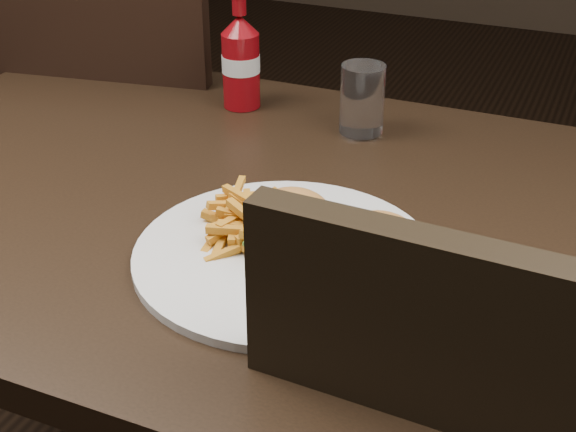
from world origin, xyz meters
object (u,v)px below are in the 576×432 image
at_px(tumbler, 362,99).
at_px(ketchup_bottle, 241,70).
at_px(plate, 284,255).
at_px(dining_table, 246,210).
at_px(chair_far, 151,184).

bearing_deg(tumbler, ketchup_bottle, 172.72).
bearing_deg(tumbler, plate, -84.72).
xyz_separation_m(dining_table, ketchup_bottle, (-0.14, 0.27, 0.08)).
bearing_deg(ketchup_bottle, plate, -57.87).
bearing_deg(ketchup_bottle, chair_far, 146.63).
bearing_deg(tumbler, dining_table, -105.99).
bearing_deg(plate, tumbler, 95.28).
bearing_deg(plate, dining_table, 132.31).
bearing_deg(chair_far, dining_table, 124.47).
xyz_separation_m(plate, ketchup_bottle, (-0.24, 0.39, 0.06)).
height_order(dining_table, ketchup_bottle, ketchup_bottle).
xyz_separation_m(plate, tumbler, (-0.03, 0.36, 0.05)).
xyz_separation_m(chair_far, tumbler, (0.55, -0.25, 0.38)).
relative_size(dining_table, ketchup_bottle, 10.13).
bearing_deg(plate, ketchup_bottle, 122.13).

